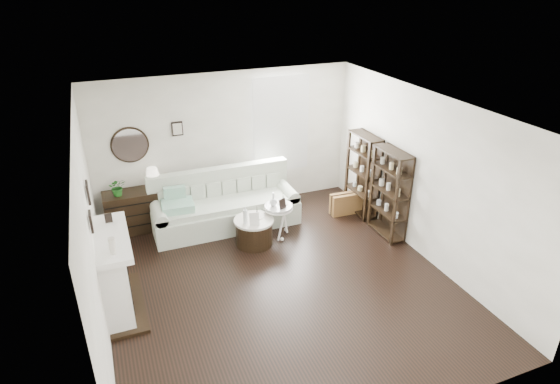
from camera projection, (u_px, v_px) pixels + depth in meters
name	position (u px, v px, depth m)	size (l,w,h in m)	color
room	(263.00, 127.00, 9.01)	(5.50, 5.50, 5.50)	black
fireplace	(115.00, 275.00, 6.43)	(0.50, 1.40, 1.84)	white
shelf_unit_far	(363.00, 175.00, 8.92)	(0.30, 0.80, 1.60)	black
shelf_unit_near	(390.00, 194.00, 8.17)	(0.30, 0.80, 1.60)	black
sofa	(224.00, 207.00, 8.69)	(2.66, 0.92, 1.03)	#ACB6A2
quilt	(178.00, 206.00, 8.18)	(0.55, 0.45, 0.14)	#2A9C6B
suitcase	(346.00, 204.00, 9.13)	(0.63, 0.21, 0.42)	brown
dresser	(138.00, 211.00, 8.49)	(1.14, 0.49, 0.76)	black
table_lamp	(153.00, 178.00, 8.35)	(0.26, 0.26, 0.41)	white
potted_plant	(117.00, 187.00, 8.12)	(0.29, 0.25, 0.32)	#1B5919
drum_table	(254.00, 231.00, 8.09)	(0.69, 0.69, 0.48)	black
pedestal_table	(279.00, 208.00, 8.20)	(0.50, 0.50, 0.61)	white
eiffel_drum	(257.00, 213.00, 8.01)	(0.11, 0.11, 0.19)	black
bottle_drum	(245.00, 215.00, 7.79)	(0.07, 0.07, 0.31)	silver
card_frame_drum	(254.00, 219.00, 7.77)	(0.16, 0.01, 0.22)	silver
eiffel_ped	(283.00, 199.00, 8.20)	(0.11, 0.11, 0.18)	black
flask_ped	(273.00, 199.00, 8.12)	(0.14, 0.14, 0.25)	silver
card_frame_ped	(283.00, 204.00, 8.04)	(0.13, 0.01, 0.18)	black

